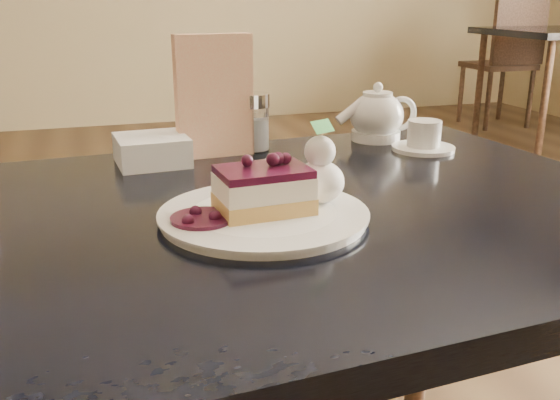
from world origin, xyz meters
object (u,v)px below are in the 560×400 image
object	(u,v)px
cheesecake_slice	(263,190)
bg_table_far_right	(557,134)
tea_set	(386,121)
dessert_plate	(264,216)
main_table	(252,260)

from	to	relation	value
cheesecake_slice	bg_table_far_right	distance (m)	4.31
cheesecake_slice	tea_set	xyz separation A→B (m)	(0.37, 0.37, 0.00)
dessert_plate	bg_table_far_right	bearing A→B (deg)	42.89
main_table	bg_table_far_right	xyz separation A→B (m)	(3.11, 2.84, -0.60)
tea_set	dessert_plate	bearing A→B (deg)	-134.88
cheesecake_slice	tea_set	distance (m)	0.52
dessert_plate	tea_set	xyz separation A→B (m)	(0.37, 0.37, 0.04)
dessert_plate	main_table	bearing A→B (deg)	93.31
tea_set	bg_table_far_right	world-z (taller)	tea_set
dessert_plate	bg_table_far_right	distance (m)	4.30
dessert_plate	cheesecake_slice	world-z (taller)	cheesecake_slice
main_table	tea_set	xyz separation A→B (m)	(0.37, 0.32, 0.12)
dessert_plate	tea_set	size ratio (longest dim) A/B	1.21
main_table	cheesecake_slice	distance (m)	0.13
cheesecake_slice	bg_table_far_right	bearing A→B (deg)	39.58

